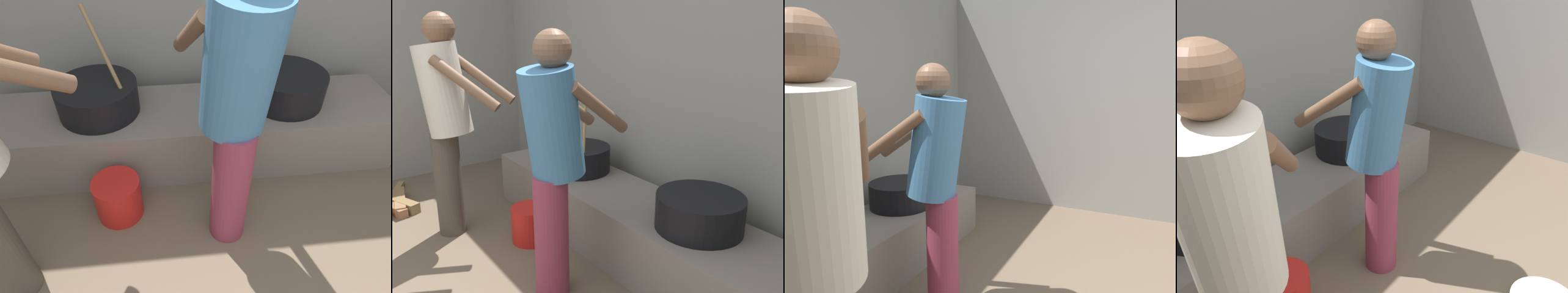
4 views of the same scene
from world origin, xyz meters
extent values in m
cube|color=gray|center=(2.48, 0.00, 1.24)|extent=(0.20, 5.24, 2.48)
cube|color=slate|center=(0.04, 2.00, 0.21)|extent=(2.71, 0.60, 0.42)
cylinder|color=black|center=(0.65, 2.02, 0.52)|extent=(0.51, 0.51, 0.21)
cylinder|color=#8C3347|center=(0.16, 1.32, 0.37)|extent=(0.20, 0.20, 0.74)
cylinder|color=teal|center=(0.16, 1.35, 1.04)|extent=(0.36, 0.43, 0.64)
sphere|color=brown|center=(0.15, 1.36, 1.44)|extent=(0.21, 0.21, 0.21)
cylinder|color=brown|center=(0.25, 1.60, 1.11)|extent=(0.15, 0.46, 0.35)
cylinder|color=brown|center=(-0.02, 1.55, 1.11)|extent=(0.15, 0.46, 0.35)
cylinder|color=beige|center=(-0.92, 1.12, 1.11)|extent=(0.49, 0.48, 0.67)
sphere|color=brown|center=(-0.91, 1.12, 1.53)|extent=(0.22, 0.22, 0.22)
cylinder|color=brown|center=(-0.65, 1.18, 1.18)|extent=(0.40, 0.38, 0.37)
camera|label=1|loc=(-0.14, 0.20, 1.68)|focal=30.45mm
camera|label=2|loc=(2.05, 0.20, 1.58)|focal=38.68mm
camera|label=3|loc=(-1.65, 0.20, 1.43)|focal=33.20mm
camera|label=4|loc=(-1.43, 0.17, 1.82)|focal=35.91mm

